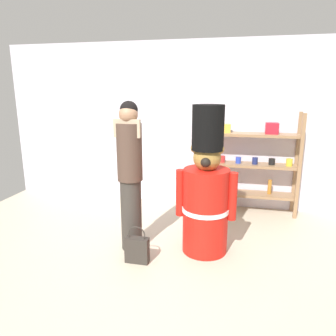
{
  "coord_description": "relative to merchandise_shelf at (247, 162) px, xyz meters",
  "views": [
    {
      "loc": [
        0.72,
        -2.85,
        1.86
      ],
      "look_at": [
        -0.04,
        0.51,
        1.0
      ],
      "focal_mm": 33.67,
      "sensor_mm": 36.0,
      "label": 1
    }
  ],
  "objects": [
    {
      "name": "ground_plane",
      "position": [
        -0.86,
        -1.98,
        -0.79
      ],
      "size": [
        6.4,
        6.4,
        0.0
      ],
      "primitive_type": "plane",
      "color": "beige"
    },
    {
      "name": "back_wall",
      "position": [
        -0.86,
        0.22,
        0.51
      ],
      "size": [
        6.4,
        0.12,
        2.6
      ],
      "primitive_type": "cube",
      "color": "silver",
      "rests_on": "ground_plane"
    },
    {
      "name": "merchandise_shelf",
      "position": [
        0.0,
        0.0,
        0.0
      ],
      "size": [
        1.52,
        0.35,
        1.55
      ],
      "color": "#93704C",
      "rests_on": "ground_plane"
    },
    {
      "name": "teddy_bear_guard",
      "position": [
        -0.48,
        -1.41,
        -0.08
      ],
      "size": [
        0.7,
        0.54,
        1.7
      ],
      "color": "red",
      "rests_on": "ground_plane"
    },
    {
      "name": "person_shopper",
      "position": [
        -1.34,
        -1.54,
        0.14
      ],
      "size": [
        0.3,
        0.29,
        1.74
      ],
      "color": "#38332D",
      "rests_on": "ground_plane"
    },
    {
      "name": "shopping_bag",
      "position": [
        -1.17,
        -1.84,
        -0.64
      ],
      "size": [
        0.26,
        0.1,
        0.43
      ],
      "color": "#332D28",
      "rests_on": "ground_plane"
    }
  ]
}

